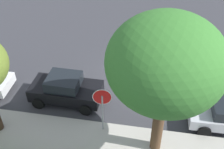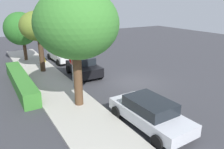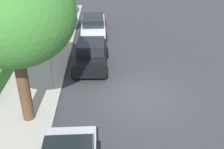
% 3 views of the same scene
% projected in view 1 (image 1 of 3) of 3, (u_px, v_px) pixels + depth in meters
% --- Properties ---
extents(ground_plane, '(60.00, 60.00, 0.00)m').
position_uv_depth(ground_plane, '(131.00, 77.00, 17.23)').
color(ground_plane, '#38383D').
extents(stop_sign, '(0.87, 0.13, 2.65)m').
position_uv_depth(stop_sign, '(102.00, 103.00, 12.71)').
color(stop_sign, gray).
rests_on(stop_sign, ground_plane).
extents(parked_car_black, '(3.85, 2.04, 1.58)m').
position_uv_depth(parked_car_black, '(66.00, 89.00, 15.14)').
color(parked_car_black, black).
rests_on(parked_car_black, ground_plane).
extents(street_tree_near_corner, '(4.50, 4.50, 6.64)m').
position_uv_depth(street_tree_near_corner, '(166.00, 63.00, 10.20)').
color(street_tree_near_corner, '#513823').
rests_on(street_tree_near_corner, ground_plane).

